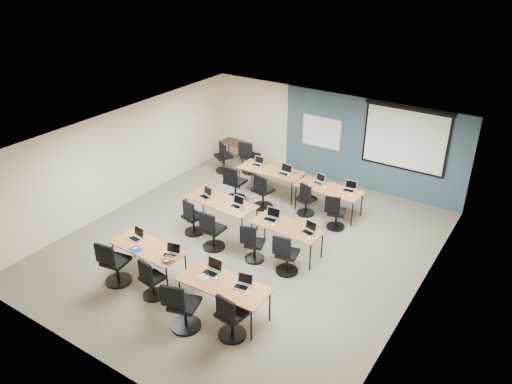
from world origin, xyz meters
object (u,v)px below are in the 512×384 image
Objects in this scene: laptop_0 at (137,236)px; laptop_3 at (243,283)px; projector_screen at (406,135)px; training_table_front_right at (224,286)px; laptop_5 at (237,204)px; task_chair_9 at (262,194)px; laptop_4 at (206,194)px; whiteboard at (322,132)px; task_chair_4 at (192,220)px; laptop_9 at (285,172)px; task_chair_3 at (230,320)px; training_table_mid_right at (287,228)px; task_chair_6 at (253,246)px; training_table_back_right at (329,190)px; task_chair_10 at (306,202)px; laptop_11 at (350,188)px; training_table_front_left at (148,249)px; laptop_10 at (319,181)px; laptop_7 at (309,230)px; utility_table at (235,145)px; task_chair_0 at (114,266)px; laptop_2 at (212,269)px; laptop_1 at (171,253)px; laptop_6 at (271,217)px; task_chair_7 at (286,257)px; laptop_8 at (258,163)px; training_table_mid_left at (221,203)px; task_chair_2 at (182,310)px; task_chair_8 at (234,186)px; training_table_back_left at (271,171)px; spare_chair_a at (249,160)px; task_chair_1 at (151,282)px; spare_chair_b at (224,160)px; task_chair_5 at (212,233)px; task_chair_11 at (335,215)px.

laptop_0 is 1.01× the size of laptop_3.
training_table_front_right is at bearing -99.86° from projector_screen.
task_chair_9 is (-0.14, 1.39, -0.36)m from laptop_5.
whiteboard is at bearing 88.01° from laptop_4.
task_chair_4 is 2.77× the size of laptop_9.
training_table_mid_right is at bearing 107.99° from task_chair_3.
task_chair_9 reaches higher than task_chair_6.
task_chair_6 is at bearing -96.64° from training_table_back_right.
laptop_5 is 0.34× the size of task_chair_10.
task_chair_3 is at bearing -67.20° from laptop_9.
laptop_11 is (0.94, 0.63, 0.40)m from task_chair_10.
laptop_5 reaches higher than task_chair_6.
training_table_front_left is 5.18× the size of laptop_11.
whiteboard is 4.11× the size of laptop_3.
task_chair_9 reaches higher than laptop_10.
utility_table is (-4.57, 3.55, -0.13)m from laptop_7.
task_chair_10 is at bearing 57.74° from task_chair_0.
laptop_5 is at bearing 115.35° from laptop_2.
laptop_0 is (-1.23, -6.48, -0.66)m from whiteboard.
laptop_1 is at bearing 169.56° from task_chair_3.
training_table_front_left is 2.12m from training_table_front_right.
laptop_3 is 0.31× the size of task_chair_3.
training_table_front_right is at bearing -83.82° from laptop_6.
training_table_mid_right is at bearing 45.22° from laptop_1.
laptop_10 is at bearing 102.59° from training_table_mid_right.
laptop_8 is (-2.83, 3.23, 0.38)m from task_chair_7.
laptop_10 is (1.58, 2.31, 0.10)m from training_table_mid_left.
laptop_2 is at bearing 74.10° from task_chair_2.
task_chair_8 is at bearing 116.52° from training_table_mid_left.
training_table_back_left is at bearing 131.45° from training_table_mid_right.
laptop_10 is at bearing 59.29° from task_chair_0.
training_table_front_right is 5.65× the size of laptop_4.
task_chair_10 is (2.02, 4.12, -0.40)m from laptop_0.
laptop_5 is at bearing -69.86° from spare_chair_a.
whiteboard is 4.16× the size of laptop_10.
task_chair_6 reaches higher than utility_table.
task_chair_1 is 1.18m from task_chair_2.
task_chair_2 is at bearing -41.76° from task_chair_4.
training_table_front_left is 0.84m from task_chair_1.
laptop_7 is 0.33× the size of task_chair_10.
task_chair_4 is at bearing 147.83° from task_chair_3.
laptop_6 is at bearing -7.86° from spare_chair_b.
task_chair_5 is (-2.79, -4.99, -1.46)m from projector_screen.
training_table_back_left is 1.79× the size of task_chair_8.
task_chair_9 reaches higher than task_chair_11.
laptop_7 reaches higher than training_table_back_left.
task_chair_5 is 2.30m from laptop_7.
spare_chair_b is at bearing 161.65° from task_chair_9.
task_chair_1 is 5.76m from laptop_11.
task_chair_0 reaches higher than task_chair_10.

